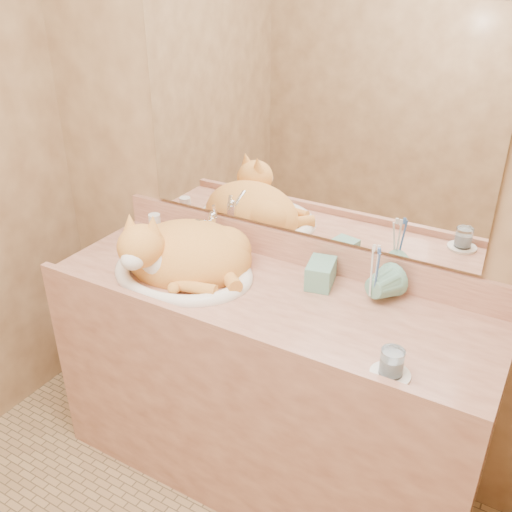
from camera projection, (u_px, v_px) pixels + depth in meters
The scene contains 12 objects.
wall_back at pixel (304, 162), 2.00m from camera, with size 2.40×0.02×2.50m, color brown.
vanity_counter at pixel (264, 389), 2.18m from camera, with size 1.60×0.55×0.85m, color #945642, non-canonical shape.
mirror at pixel (304, 124), 1.93m from camera, with size 1.30×0.02×0.80m, color white.
sink_basin at pixel (182, 254), 2.07m from camera, with size 0.53×0.44×0.17m, color white, non-canonical shape.
faucet at pixel (213, 231), 2.22m from camera, with size 0.05×0.13×0.18m, color silver, non-canonical shape.
cat at pixel (183, 251), 2.09m from camera, with size 0.47×0.39×0.26m, color orange, non-canonical shape.
soap_dispenser at pixel (317, 269), 1.94m from camera, with size 0.09×0.09×0.20m, color #68A691.
toothbrush_cup at pixel (372, 290), 1.90m from camera, with size 0.12×0.12×0.11m, color #68A691.
toothbrushes at pixel (375, 271), 1.86m from camera, with size 0.04×0.04×0.23m, color silver, non-canonical shape.
saucer at pixel (390, 375), 1.60m from camera, with size 0.12×0.12×0.01m, color white.
water_glass at pixel (392, 362), 1.58m from camera, with size 0.07×0.07×0.08m, color silver.
lotion_bottle at pixel (155, 227), 2.33m from camera, with size 0.05×0.05×0.12m, color silver.
Camera 1 is at (0.81, -0.75, 1.90)m, focal length 40.00 mm.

